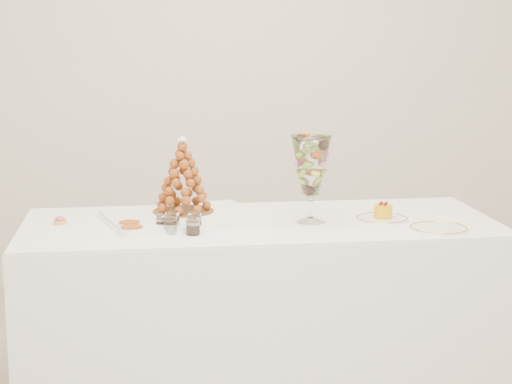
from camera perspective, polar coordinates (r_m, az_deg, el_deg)
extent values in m
cube|color=silver|center=(5.31, -2.28, 8.68)|extent=(4.50, 0.04, 2.80)
cube|color=silver|center=(1.35, 7.83, 2.35)|extent=(4.50, 0.04, 2.80)
cube|color=white|center=(3.81, 0.27, -7.76)|extent=(2.08, 0.89, 0.77)
cube|color=white|center=(3.70, 0.28, -2.05)|extent=(2.06, 0.89, 0.01)
cube|color=white|center=(3.75, -4.85, -1.69)|extent=(0.75, 0.65, 0.02)
cylinder|color=white|center=(3.70, 3.64, -1.83)|extent=(0.13, 0.13, 0.02)
cylinder|color=white|center=(3.69, 3.65, -0.98)|extent=(0.03, 0.03, 0.09)
sphere|color=white|center=(3.68, 3.66, -0.29)|extent=(0.04, 0.04, 0.04)
cylinder|color=white|center=(3.77, 8.40, -1.79)|extent=(0.23, 0.23, 0.01)
cylinder|color=white|center=(3.62, 12.07, -2.41)|extent=(0.24, 0.24, 0.01)
cylinder|color=tan|center=(3.74, -12.92, -1.97)|extent=(0.06, 0.06, 0.02)
ellipsoid|color=#C65166|center=(3.74, -12.93, -1.75)|extent=(0.04, 0.04, 0.03)
cylinder|color=white|center=(3.58, -6.32, -1.97)|extent=(0.05, 0.05, 0.06)
cylinder|color=white|center=(3.55, -5.59, -1.93)|extent=(0.07, 0.07, 0.08)
cylinder|color=white|center=(3.55, -4.09, -1.94)|extent=(0.06, 0.06, 0.07)
cylinder|color=white|center=(3.49, -5.73, -2.19)|extent=(0.06, 0.06, 0.07)
cylinder|color=white|center=(3.46, -4.22, -2.25)|extent=(0.07, 0.07, 0.08)
cylinder|color=white|center=(3.58, -8.43, -2.26)|extent=(0.10, 0.10, 0.03)
cylinder|color=white|center=(3.49, -8.26, -2.59)|extent=(0.10, 0.10, 0.03)
cylinder|color=brown|center=(3.81, -4.87, -1.27)|extent=(0.27, 0.27, 0.01)
cone|color=#8E4215|center=(3.78, -4.91, 1.17)|extent=(0.27, 0.27, 0.32)
sphere|color=white|center=(3.76, -4.94, 3.47)|extent=(0.03, 0.03, 0.03)
cylinder|color=#E1A80A|center=(3.76, 8.47, -1.28)|extent=(0.08, 0.08, 0.06)
sphere|color=maroon|center=(3.76, 8.67, -0.73)|extent=(0.01, 0.01, 0.01)
sphere|color=maroon|center=(3.76, 8.37, -0.71)|extent=(0.01, 0.01, 0.01)
sphere|color=maroon|center=(3.74, 8.30, -0.77)|extent=(0.01, 0.01, 0.01)
sphere|color=maroon|center=(3.74, 8.60, -0.79)|extent=(0.01, 0.01, 0.01)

